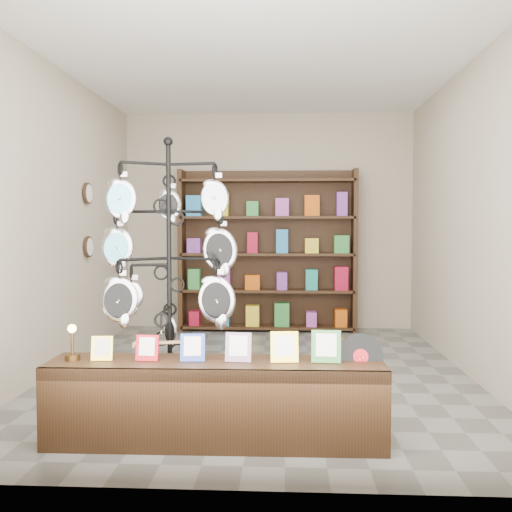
# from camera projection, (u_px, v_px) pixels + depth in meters

# --- Properties ---
(ground) EXTENTS (5.00, 5.00, 0.00)m
(ground) POSITION_uv_depth(u_px,v_px,m) (260.00, 372.00, 5.58)
(ground) COLOR slate
(ground) RESTS_ON ground
(room_envelope) EXTENTS (5.00, 5.00, 5.00)m
(room_envelope) POSITION_uv_depth(u_px,v_px,m) (260.00, 183.00, 5.48)
(room_envelope) COLOR #ABA18A
(room_envelope) RESTS_ON ground
(display_tree) EXTENTS (1.06, 1.01, 2.07)m
(display_tree) POSITION_uv_depth(u_px,v_px,m) (169.00, 259.00, 4.11)
(display_tree) COLOR black
(display_tree) RESTS_ON ground
(front_shelf) EXTENTS (2.22, 0.48, 0.78)m
(front_shelf) POSITION_uv_depth(u_px,v_px,m) (216.00, 402.00, 3.76)
(front_shelf) COLOR black
(front_shelf) RESTS_ON ground
(back_shelving) EXTENTS (2.42, 0.36, 2.20)m
(back_shelving) POSITION_uv_depth(u_px,v_px,m) (268.00, 256.00, 7.81)
(back_shelving) COLOR black
(back_shelving) RESTS_ON ground
(wall_clocks) EXTENTS (0.03, 0.24, 0.84)m
(wall_clocks) POSITION_uv_depth(u_px,v_px,m) (88.00, 220.00, 6.40)
(wall_clocks) COLOR black
(wall_clocks) RESTS_ON ground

